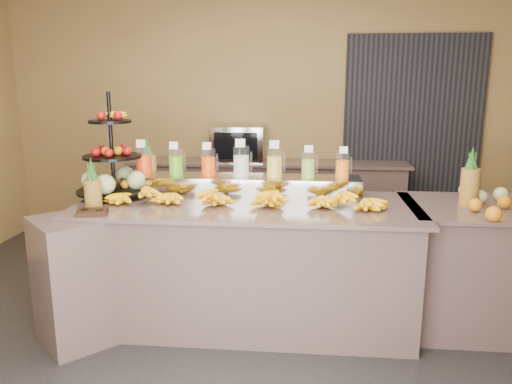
# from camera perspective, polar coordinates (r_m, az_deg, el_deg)

# --- Properties ---
(ground) EXTENTS (6.00, 6.00, 0.00)m
(ground) POSITION_cam_1_polar(r_m,az_deg,el_deg) (3.73, -1.55, -16.48)
(ground) COLOR black
(ground) RESTS_ON ground
(room_envelope) EXTENTS (6.04, 5.02, 2.82)m
(room_envelope) POSITION_cam_1_polar(r_m,az_deg,el_deg) (4.02, 2.43, 13.53)
(room_envelope) COLOR olive
(room_envelope) RESTS_ON ground
(buffet_counter) EXTENTS (2.75, 1.25, 0.93)m
(buffet_counter) POSITION_cam_1_polar(r_m,az_deg,el_deg) (3.78, -2.85, -8.28)
(buffet_counter) COLOR gray
(buffet_counter) RESTS_ON ground
(right_counter) EXTENTS (1.08, 0.88, 0.93)m
(right_counter) POSITION_cam_1_polar(r_m,az_deg,el_deg) (4.08, 23.84, -7.75)
(right_counter) COLOR gray
(right_counter) RESTS_ON ground
(back_ledge) EXTENTS (3.10, 0.55, 0.93)m
(back_ledge) POSITION_cam_1_polar(r_m,az_deg,el_deg) (5.66, 1.23, -1.09)
(back_ledge) COLOR gray
(back_ledge) RESTS_ON ground
(pitcher_tray) EXTENTS (1.85, 0.30, 0.15)m
(pitcher_tray) POSITION_cam_1_polar(r_m,az_deg,el_deg) (3.92, -1.68, 0.75)
(pitcher_tray) COLOR gray
(pitcher_tray) RESTS_ON buffet_counter
(juice_pitcher_orange_a) EXTENTS (0.12, 0.13, 0.29)m
(juice_pitcher_orange_a) POSITION_cam_1_polar(r_m,az_deg,el_deg) (4.06, -12.69, 3.36)
(juice_pitcher_orange_a) COLOR silver
(juice_pitcher_orange_a) RESTS_ON pitcher_tray
(juice_pitcher_green) EXTENTS (0.12, 0.12, 0.28)m
(juice_pitcher_green) POSITION_cam_1_polar(r_m,az_deg,el_deg) (3.99, -9.13, 3.27)
(juice_pitcher_green) COLOR silver
(juice_pitcher_green) RESTS_ON pitcher_tray
(juice_pitcher_orange_b) EXTENTS (0.12, 0.12, 0.28)m
(juice_pitcher_orange_b) POSITION_cam_1_polar(r_m,az_deg,el_deg) (3.93, -5.46, 3.24)
(juice_pitcher_orange_b) COLOR silver
(juice_pitcher_orange_b) RESTS_ON pitcher_tray
(juice_pitcher_milk) EXTENTS (0.13, 0.13, 0.31)m
(juice_pitcher_milk) POSITION_cam_1_polar(r_m,az_deg,el_deg) (3.89, -1.69, 3.34)
(juice_pitcher_milk) COLOR silver
(juice_pitcher_milk) RESTS_ON pitcher_tray
(juice_pitcher_lemon) EXTENTS (0.12, 0.13, 0.30)m
(juice_pitcher_lemon) POSITION_cam_1_polar(r_m,az_deg,el_deg) (3.87, 2.14, 3.24)
(juice_pitcher_lemon) COLOR silver
(juice_pitcher_lemon) RESTS_ON pitcher_tray
(juice_pitcher_lime) EXTENTS (0.11, 0.11, 0.27)m
(juice_pitcher_lime) POSITION_cam_1_polar(r_m,az_deg,el_deg) (3.86, 5.99, 2.98)
(juice_pitcher_lime) COLOR silver
(juice_pitcher_lime) RESTS_ON pitcher_tray
(juice_pitcher_orange_c) EXTENTS (0.11, 0.11, 0.26)m
(juice_pitcher_orange_c) POSITION_cam_1_polar(r_m,az_deg,el_deg) (3.87, 9.84, 2.86)
(juice_pitcher_orange_c) COLOR silver
(juice_pitcher_orange_c) RESTS_ON pitcher_tray
(banana_heap) EXTENTS (2.02, 0.18, 0.17)m
(banana_heap) POSITION_cam_1_polar(r_m,az_deg,el_deg) (3.61, -1.40, -0.35)
(banana_heap) COLOR yellow
(banana_heap) RESTS_ON buffet_counter
(fruit_stand) EXTENTS (0.65, 0.65, 0.80)m
(fruit_stand) POSITION_cam_1_polar(r_m,az_deg,el_deg) (4.00, -15.55, 2.43)
(fruit_stand) COLOR black
(fruit_stand) RESTS_ON buffet_counter
(condiment_caddy) EXTENTS (0.23, 0.20, 0.03)m
(condiment_caddy) POSITION_cam_1_polar(r_m,az_deg,el_deg) (3.55, -18.20, -2.19)
(condiment_caddy) COLOR black
(condiment_caddy) RESTS_ON buffet_counter
(pineapple_left_a) EXTENTS (0.12, 0.12, 0.36)m
(pineapple_left_a) POSITION_cam_1_polar(r_m,az_deg,el_deg) (3.70, -18.16, 0.24)
(pineapple_left_a) COLOR brown
(pineapple_left_a) RESTS_ON buffet_counter
(pineapple_left_b) EXTENTS (0.15, 0.15, 0.43)m
(pineapple_left_b) POSITION_cam_1_polar(r_m,az_deg,el_deg) (4.24, -12.26, 2.59)
(pineapple_left_b) COLOR brown
(pineapple_left_b) RESTS_ON buffet_counter
(right_fruit_pile) EXTENTS (0.51, 0.49, 0.27)m
(right_fruit_pile) POSITION_cam_1_polar(r_m,az_deg,el_deg) (3.80, 26.21, -0.80)
(right_fruit_pile) COLOR brown
(right_fruit_pile) RESTS_ON right_counter
(oven_warmer) EXTENTS (0.59, 0.41, 0.39)m
(oven_warmer) POSITION_cam_1_polar(r_m,az_deg,el_deg) (5.57, -2.05, 5.57)
(oven_warmer) COLOR gray
(oven_warmer) RESTS_ON back_ledge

